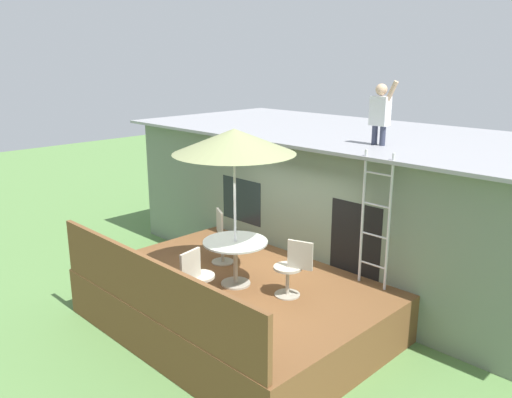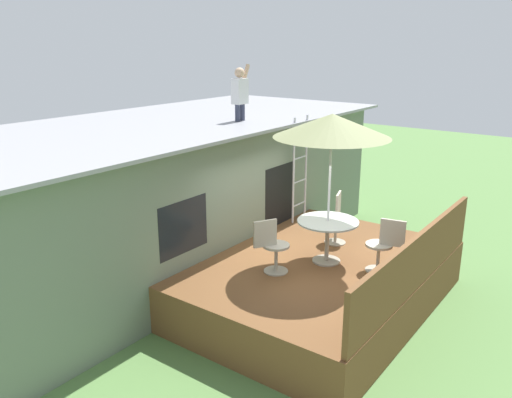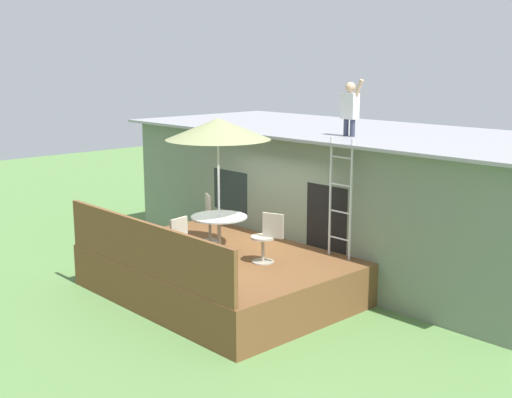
{
  "view_description": "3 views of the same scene",
  "coord_description": "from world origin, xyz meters",
  "px_view_note": "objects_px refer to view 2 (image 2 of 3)",
  "views": [
    {
      "loc": [
        5.85,
        -5.42,
        4.39
      ],
      "look_at": [
        -0.56,
        0.97,
        1.9
      ],
      "focal_mm": 36.56,
      "sensor_mm": 36.0,
      "label": 1
    },
    {
      "loc": [
        -7.28,
        -4.05,
        4.43
      ],
      "look_at": [
        -0.32,
        1.08,
        1.81
      ],
      "focal_mm": 36.42,
      "sensor_mm": 36.0,
      "label": 2
    },
    {
      "loc": [
        9.19,
        -7.69,
        4.33
      ],
      "look_at": [
        0.27,
        0.62,
        1.79
      ],
      "focal_mm": 46.43,
      "sensor_mm": 36.0,
      "label": 3
    }
  ],
  "objects_px": {
    "patio_table": "(328,230)",
    "patio_chair_left": "(272,246)",
    "step_ladder": "(300,169)",
    "patio_chair_near": "(384,246)",
    "person_figure": "(240,90)",
    "patio_chair_right": "(337,219)",
    "patio_umbrella": "(332,126)"
  },
  "relations": [
    {
      "from": "patio_umbrella",
      "to": "patio_chair_left",
      "type": "distance_m",
      "value": 2.16
    },
    {
      "from": "patio_table",
      "to": "person_figure",
      "type": "relative_size",
      "value": 0.94
    },
    {
      "from": "person_figure",
      "to": "patio_chair_left",
      "type": "xyz_separation_m",
      "value": [
        -1.83,
        -2.07,
        -2.25
      ]
    },
    {
      "from": "patio_umbrella",
      "to": "step_ladder",
      "type": "relative_size",
      "value": 1.15
    },
    {
      "from": "person_figure",
      "to": "patio_chair_left",
      "type": "height_order",
      "value": "person_figure"
    },
    {
      "from": "patio_umbrella",
      "to": "patio_chair_right",
      "type": "bearing_deg",
      "value": 18.78
    },
    {
      "from": "patio_chair_left",
      "to": "step_ladder",
      "type": "bearing_deg",
      "value": 51.48
    },
    {
      "from": "patio_chair_right",
      "to": "patio_chair_near",
      "type": "distance_m",
      "value": 1.46
    },
    {
      "from": "patio_umbrella",
      "to": "person_figure",
      "type": "relative_size",
      "value": 2.29
    },
    {
      "from": "patio_table",
      "to": "patio_chair_right",
      "type": "xyz_separation_m",
      "value": [
        0.93,
        0.32,
        -0.13
      ]
    },
    {
      "from": "patio_table",
      "to": "patio_umbrella",
      "type": "relative_size",
      "value": 0.41
    },
    {
      "from": "patio_umbrella",
      "to": "patio_table",
      "type": "bearing_deg",
      "value": 90.0
    },
    {
      "from": "patio_chair_near",
      "to": "step_ladder",
      "type": "bearing_deg",
      "value": -40.28
    },
    {
      "from": "patio_table",
      "to": "patio_chair_left",
      "type": "height_order",
      "value": "patio_chair_left"
    },
    {
      "from": "person_figure",
      "to": "patio_table",
      "type": "bearing_deg",
      "value": -109.52
    },
    {
      "from": "patio_chair_near",
      "to": "patio_umbrella",
      "type": "bearing_deg",
      "value": 0.0
    },
    {
      "from": "step_ladder",
      "to": "patio_umbrella",
      "type": "bearing_deg",
      "value": -135.63
    },
    {
      "from": "step_ladder",
      "to": "patio_chair_near",
      "type": "relative_size",
      "value": 2.39
    },
    {
      "from": "patio_umbrella",
      "to": "person_figure",
      "type": "height_order",
      "value": "person_figure"
    },
    {
      "from": "person_figure",
      "to": "patio_chair_right",
      "type": "distance_m",
      "value": 3.19
    },
    {
      "from": "patio_chair_left",
      "to": "patio_chair_right",
      "type": "height_order",
      "value": "same"
    },
    {
      "from": "patio_table",
      "to": "patio_chair_right",
      "type": "bearing_deg",
      "value": 18.78
    },
    {
      "from": "patio_umbrella",
      "to": "step_ladder",
      "type": "distance_m",
      "value": 2.54
    },
    {
      "from": "patio_table",
      "to": "patio_chair_right",
      "type": "height_order",
      "value": "patio_chair_right"
    },
    {
      "from": "step_ladder",
      "to": "patio_chair_near",
      "type": "xyz_separation_m",
      "value": [
        -1.4,
        -2.48,
        -0.64
      ]
    },
    {
      "from": "patio_umbrella",
      "to": "step_ladder",
      "type": "xyz_separation_m",
      "value": [
        1.58,
        1.55,
        -1.25
      ]
    },
    {
      "from": "patio_table",
      "to": "patio_chair_left",
      "type": "bearing_deg",
      "value": 151.13
    },
    {
      "from": "patio_table",
      "to": "patio_umbrella",
      "type": "xyz_separation_m",
      "value": [
        0.0,
        -0.0,
        1.76
      ]
    },
    {
      "from": "patio_chair_right",
      "to": "patio_chair_left",
      "type": "bearing_deg",
      "value": -24.6
    },
    {
      "from": "patio_table",
      "to": "patio_chair_right",
      "type": "relative_size",
      "value": 1.13
    },
    {
      "from": "step_ladder",
      "to": "patio_chair_right",
      "type": "height_order",
      "value": "step_ladder"
    },
    {
      "from": "patio_chair_right",
      "to": "step_ladder",
      "type": "bearing_deg",
      "value": -136.59
    }
  ]
}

